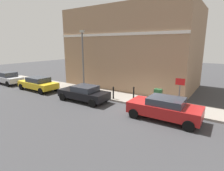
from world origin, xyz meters
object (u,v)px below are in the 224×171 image
Objects in this scene: street_sign at (180,90)px; car_red at (164,108)px; bollard_near_cabinet at (134,92)px; utility_cabinet at (158,97)px; car_yellow at (38,83)px; car_black at (84,93)px; lamppost at (83,58)px; bollard_far_kerb at (113,92)px; car_silver at (7,78)px.

car_red is at bearing 163.75° from street_sign.
utility_cabinet is at bearing -92.73° from bollard_near_cabinet.
car_yellow reaches higher than bollard_near_cabinet.
car_yellow reaches higher than car_black.
utility_cabinet is at bearing 65.25° from street_sign.
car_red is 0.99× the size of car_yellow.
car_yellow is 1.93× the size of street_sign.
street_sign is (-0.79, -1.72, 0.98)m from utility_cabinet.
car_yellow is at bearing 118.07° from lamppost.
car_black reaches higher than bollard_far_kerb.
car_silver is at bearing 94.50° from street_sign.
utility_cabinet reaches higher than bollard_far_kerb.
car_black is at bearing -0.99° from car_red.
bollard_far_kerb is (1.49, -1.91, 0.01)m from car_black.
car_yellow is 4.26× the size of bollard_far_kerb.
lamppost reaches higher than utility_cabinet.
utility_cabinet is 3.61m from bollard_far_kerb.
car_yellow is 5.80m from car_silver.
street_sign is at bearing -169.26° from car_black.
car_yellow is 3.85× the size of utility_cabinet.
street_sign is at bearing -89.73° from bollard_far_kerb.
car_red is 4.21× the size of bollard_far_kerb.
street_sign is (0.02, -5.24, 0.96)m from bollard_far_kerb.
bollard_near_cabinet is at bearing -89.49° from lamppost.
bollard_near_cabinet is (0.10, 2.10, 0.02)m from utility_cabinet.
street_sign reaches higher than bollard_near_cabinet.
car_silver is 3.81× the size of utility_cabinet.
lamppost is (2.24, -4.19, 2.58)m from car_yellow.
car_black is at bearing 113.07° from utility_cabinet.
car_silver is at bearing 98.86° from bollard_near_cabinet.
utility_cabinet is 1.11× the size of bollard_far_kerb.
utility_cabinet is 0.20× the size of lamppost.
car_red is at bearing 179.86° from car_silver.
street_sign is (1.52, -7.15, 0.97)m from car_black.
street_sign is at bearing -114.75° from utility_cabinet.
bollard_near_cabinet is 6.07m from lamppost.
car_red is at bearing 179.54° from car_yellow.
street_sign reaches higher than car_yellow.
bollard_near_cabinet is at bearing -145.32° from car_black.
car_yellow is 4.26× the size of bollard_near_cabinet.
car_silver reaches higher than utility_cabinet.
car_silver is (-0.00, 12.15, 0.03)m from car_black.
utility_cabinet is 2.10m from bollard_near_cabinet.
car_black is 2.42m from bollard_far_kerb.
car_yellow is 0.77× the size of lamppost.
car_silver is 10.59m from lamppost.
car_black is 0.97× the size of car_yellow.
car_silver is 15.67m from bollard_near_cabinet.
lamppost is at bearing 89.61° from utility_cabinet.
bollard_near_cabinet is (2.41, -15.48, -0.02)m from car_silver.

